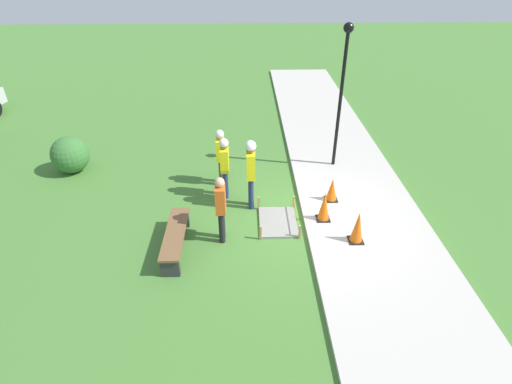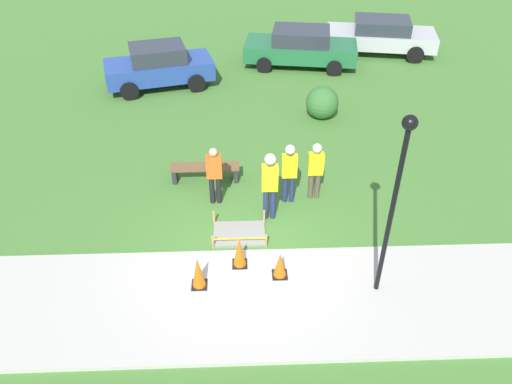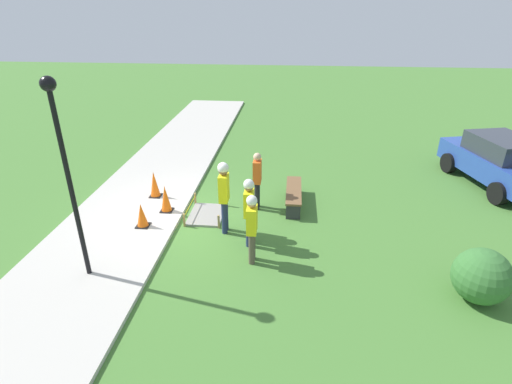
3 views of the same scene
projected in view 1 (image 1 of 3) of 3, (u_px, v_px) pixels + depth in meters
The scene contains 13 objects.
ground_plane at pixel (303, 220), 10.21m from camera, with size 60.00×60.00×0.00m, color #477A33.
sidewalk at pixel (363, 217), 10.22m from camera, with size 28.00×3.08×0.10m.
wet_concrete_patch at pixel (278, 222), 10.07m from camera, with size 1.32×0.98×0.38m.
traffic_cone_near_patch at pixel (358, 227), 9.12m from camera, with size 0.34×0.34×0.80m.
traffic_cone_far_patch at pixel (324, 206), 9.87m from camera, with size 0.34×0.34×0.77m.
traffic_cone_sidewalk_edge at pixel (332, 190), 10.66m from camera, with size 0.34×0.34×0.65m.
park_bench at pixel (175, 237), 9.05m from camera, with size 1.94×0.44×0.49m.
worker_supervisor at pixel (251, 168), 10.12m from camera, with size 0.40×0.28×1.92m.
worker_assistant at pixel (221, 153), 11.26m from camera, with size 0.40×0.24×1.68m.
worker_trainee at pixel (225, 163), 10.64m from camera, with size 0.40×0.25×1.75m.
bystander_in_orange_shirt at pixel (221, 206), 9.03m from camera, with size 0.40×0.22×1.69m.
lamppost_near at pixel (343, 78), 11.16m from camera, with size 0.28×0.28×4.18m.
shrub_rounded_near at pixel (70, 155), 12.11m from camera, with size 1.13×1.13×1.13m.
Camera 1 is at (-8.25, 1.46, 5.99)m, focal length 28.00 mm.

